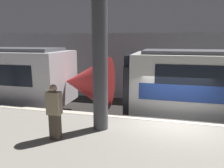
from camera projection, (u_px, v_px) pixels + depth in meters
ground_plane at (173, 150)px, 7.76m from camera, size 120.00×120.00×0.00m
station_rear_barrier at (172, 68)px, 13.46m from camera, size 50.00×0.15×4.24m
support_pillar_near at (100, 64)px, 6.40m from camera, size 0.45×0.45×4.04m
person_waiting at (54, 111)px, 5.93m from camera, size 0.38×0.24×1.55m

